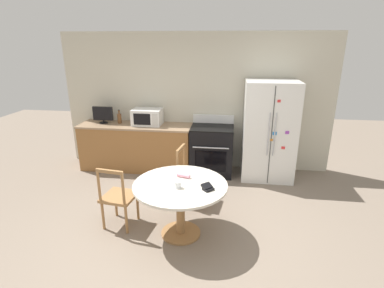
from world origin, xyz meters
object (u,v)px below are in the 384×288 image
(wallet, at_px, (208,188))
(oven_range, at_px, (212,150))
(countertop_tv, at_px, (103,114))
(candle_glass, at_px, (178,185))
(counter_bottle, at_px, (119,118))
(microwave, at_px, (147,117))
(refrigerator, at_px, (269,131))
(dining_chair_far, at_px, (191,176))
(dining_chair_left, at_px, (118,197))

(wallet, bearing_deg, oven_range, 92.43)
(countertop_tv, height_order, wallet, countertop_tv)
(candle_glass, height_order, wallet, candle_glass)
(wallet, bearing_deg, candle_glass, -179.69)
(countertop_tv, relative_size, counter_bottle, 1.47)
(microwave, bearing_deg, wallet, -58.57)
(refrigerator, height_order, counter_bottle, refrigerator)
(refrigerator, relative_size, wallet, 10.23)
(refrigerator, relative_size, oven_range, 1.65)
(microwave, height_order, countertop_tv, countertop_tv)
(countertop_tv, distance_m, counter_bottle, 0.33)
(counter_bottle, bearing_deg, dining_chair_far, -38.48)
(countertop_tv, bearing_deg, candle_glass, -49.59)
(countertop_tv, bearing_deg, wallet, -44.49)
(oven_range, height_order, microwave, microwave)
(refrigerator, xyz_separation_m, dining_chair_far, (-1.27, -1.12, -0.46))
(counter_bottle, distance_m, wallet, 2.95)
(microwave, distance_m, counter_bottle, 0.57)
(microwave, xyz_separation_m, dining_chair_left, (0.13, -2.01, -0.62))
(oven_range, height_order, dining_chair_far, oven_range)
(dining_chair_left, xyz_separation_m, candle_glass, (0.85, -0.19, 0.33))
(refrigerator, xyz_separation_m, candle_glass, (-1.30, -2.09, -0.12))
(countertop_tv, xyz_separation_m, dining_chair_left, (1.02, -2.00, -0.64))
(oven_range, distance_m, counter_bottle, 1.90)
(counter_bottle, xyz_separation_m, dining_chair_far, (1.58, -1.26, -0.57))
(oven_range, height_order, dining_chair_left, oven_range)
(dining_chair_left, bearing_deg, counter_bottle, 116.97)
(microwave, distance_m, candle_glass, 2.43)
(microwave, distance_m, countertop_tv, 0.89)
(oven_range, relative_size, wallet, 6.19)
(countertop_tv, relative_size, dining_chair_far, 0.44)
(countertop_tv, xyz_separation_m, candle_glass, (1.87, -2.19, -0.31))
(counter_bottle, bearing_deg, dining_chair_left, -70.99)
(counter_bottle, bearing_deg, microwave, -3.01)
(refrigerator, bearing_deg, microwave, 177.31)
(dining_chair_far, xyz_separation_m, dining_chair_left, (-0.88, -0.79, 0.00))
(oven_range, height_order, wallet, oven_range)
(refrigerator, xyz_separation_m, countertop_tv, (-3.16, 0.10, 0.18))
(oven_range, distance_m, candle_glass, 2.17)
(dining_chair_left, bearing_deg, dining_chair_far, 49.83)
(wallet, bearing_deg, refrigerator, 65.92)
(refrigerator, height_order, dining_chair_left, refrigerator)
(countertop_tv, xyz_separation_m, wallet, (2.23, -2.19, -0.32))
(dining_chair_left, relative_size, wallet, 5.17)
(microwave, xyz_separation_m, wallet, (1.34, -2.20, -0.29))
(oven_range, distance_m, dining_chair_far, 1.18)
(refrigerator, bearing_deg, counter_bottle, 177.25)
(oven_range, xyz_separation_m, microwave, (-1.25, 0.07, 0.58))
(dining_chair_left, xyz_separation_m, wallet, (1.21, -0.19, 0.32))
(oven_range, xyz_separation_m, wallet, (0.09, -2.13, 0.29))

